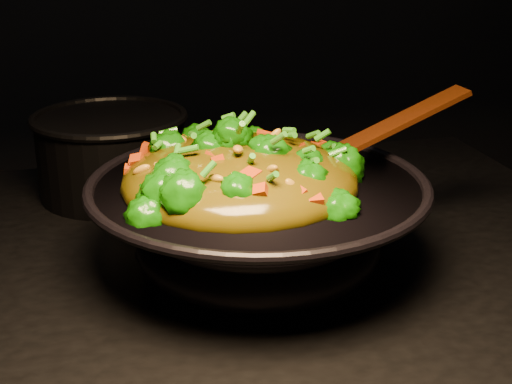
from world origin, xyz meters
name	(u,v)px	position (x,y,z in m)	size (l,w,h in m)	color
wok	(258,226)	(0.06, -0.03, 0.96)	(0.42, 0.42, 0.12)	black
stir_fry	(240,146)	(0.03, -0.03, 1.07)	(0.30, 0.30, 0.10)	#146307
spatula	(380,131)	(0.24, 0.02, 1.06)	(0.26, 0.04, 0.01)	#3A1505
back_pot	(112,154)	(-0.11, 0.29, 0.97)	(0.24, 0.24, 0.14)	black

